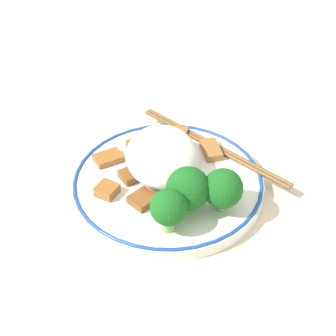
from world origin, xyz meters
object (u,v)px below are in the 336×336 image
broccoli_back_left (169,208)px  broccoli_back_right (223,189)px  plate (168,184)px  broccoli_back_center (188,189)px  chopsticks (214,146)px

broccoli_back_left → broccoli_back_right: broccoli_back_right is taller
plate → broccoli_back_left: size_ratio=4.39×
plate → broccoli_back_left: broccoli_back_left is taller
broccoli_back_center → chopsticks: 0.13m
broccoli_back_left → chopsticks: 0.17m
chopsticks → broccoli_back_right: bearing=176.9°
broccoli_back_left → broccoli_back_center: (0.03, -0.02, 0.00)m
broccoli_back_center → broccoli_back_left: bearing=140.1°
broccoli_back_center → broccoli_back_right: 0.04m
broccoli_back_center → chopsticks: bearing=-21.8°
plate → broccoli_back_right: bearing=-133.1°
broccoli_back_center → chopsticks: broccoli_back_center is taller
plate → broccoli_back_center: 0.07m
plate → chopsticks: (0.06, -0.07, 0.01)m
broccoli_back_left → broccoli_back_center: size_ratio=0.92×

